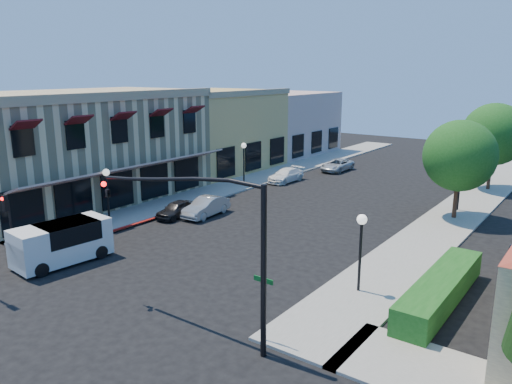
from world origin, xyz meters
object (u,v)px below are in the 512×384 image
Objects in this scene: parked_car_b at (206,207)px; parked_car_c at (286,175)px; white_van at (61,241)px; lamppost_right_near at (361,233)px; signal_mast_arm at (213,230)px; lamppost_right_far at (461,173)px; lamppost_left_far at (244,153)px; street_tree_a at (460,156)px; street_tree_b at (494,134)px; parked_car_a at (176,209)px; secondary_signal at (8,214)px; street_name_sign at (263,299)px; parked_car_d at (337,165)px; lamppost_left_near at (107,182)px.

parked_car_c is (-1.40, 12.00, -0.05)m from parked_car_b.
lamppost_right_near is at bearing 22.32° from white_van.
signal_mast_arm is 22.70m from lamppost_right_far.
lamppost_left_far is 0.74× the size of white_van.
signal_mast_arm reaches higher than lamppost_right_near.
lamppost_left_far is 1.00× the size of lamppost_right_near.
street_tree_a is 1.35× the size of white_van.
parked_car_a is (-15.00, -20.37, -4.00)m from street_tree_b.
white_van is at bearing -84.52° from parked_car_c.
secondary_signal reaches higher than parked_car_c.
street_tree_b is 23.69m from parked_car_b.
parked_car_a is at bearing 145.47° from street_name_sign.
lamppost_right_far is at bearing 83.30° from signal_mast_arm.
signal_mast_arm is 2.98m from street_name_sign.
lamppost_right_far reaches higher than white_van.
parked_car_a is at bearing -92.89° from parked_car_d.
street_name_sign is 0.70× the size of lamppost_right_far.
lamppost_right_near is 0.74× the size of white_van.
parked_car_d is (-13.60, 0.00, -3.97)m from street_tree_b.
street_tree_a is 1.82× the size of lamppost_right_far.
secondary_signal is (-16.80, -20.59, -1.88)m from street_tree_a.
parked_car_a is at bearing -140.02° from parked_car_b.
street_name_sign is 0.70× the size of lamppost_left_near.
lamppost_left_far is at bearing 128.94° from street_name_sign.
parked_car_d is (1.40, 7.00, 0.00)m from parked_car_c.
lamppost_left_near is at bearing 180.00° from lamppost_right_near.
street_tree_b is 8.21m from lamppost_right_far.
signal_mast_arm is 26.65m from parked_car_c.
parked_car_b is at bearing -125.59° from street_tree_b.
street_tree_a is 1.82× the size of lamppost_right_near.
white_van is 1.16× the size of parked_car_d.
street_tree_a is 1.69× the size of parked_car_b.
parked_car_a is (2.30, 3.63, -2.19)m from lamppost_left_near.
parked_car_b is (-13.30, -11.00, -2.10)m from lamppost_right_far.
parked_car_a is 0.77× the size of parked_car_d.
signal_mast_arm is 13.97m from secondary_signal.
parked_car_b reaches higher than parked_car_d.
lamppost_right_near reaches higher than street_name_sign.
white_van is at bearing 175.15° from signal_mast_arm.
parked_car_b is at bearing 74.57° from secondary_signal.
lamppost_right_near is at bearing -25.05° from parked_car_b.
street_tree_b reaches higher than parked_car_a.
street_tree_a is 17.26m from parked_car_d.
white_van is (-13.88, -29.58, -3.36)m from street_tree_b.
parked_car_a is 13.37m from parked_car_c.
street_name_sign reaches higher than parked_car_d.
lamppost_right_near is at bearing 67.88° from signal_mast_arm.
secondary_signal is 10.53m from parked_car_a.
lamppost_left_far reaches higher than parked_car_d.
lamppost_left_near is at bearing -141.02° from street_tree_a.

